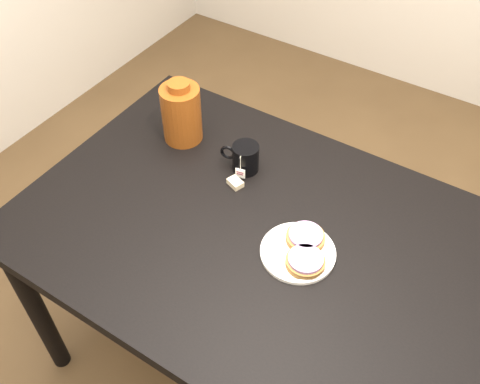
# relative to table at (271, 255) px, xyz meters

# --- Properties ---
(ground_plane) EXTENTS (4.00, 4.00, 0.00)m
(ground_plane) POSITION_rel_table_xyz_m (0.00, 0.00, -0.67)
(ground_plane) COLOR brown
(table) EXTENTS (1.40, 0.90, 0.75)m
(table) POSITION_rel_table_xyz_m (0.00, 0.00, 0.00)
(table) COLOR black
(table) RESTS_ON ground_plane
(plate) EXTENTS (0.20, 0.20, 0.01)m
(plate) POSITION_rel_table_xyz_m (0.08, -0.01, 0.09)
(plate) COLOR white
(plate) RESTS_ON table
(bagel_back) EXTENTS (0.10, 0.10, 0.03)m
(bagel_back) POSITION_rel_table_xyz_m (0.08, 0.03, 0.11)
(bagel_back) COLOR brown
(bagel_back) RESTS_ON plate
(bagel_front) EXTENTS (0.11, 0.11, 0.03)m
(bagel_front) POSITION_rel_table_xyz_m (0.12, -0.04, 0.11)
(bagel_front) COLOR brown
(bagel_front) RESTS_ON plate
(mug) EXTENTS (0.13, 0.10, 0.09)m
(mug) POSITION_rel_table_xyz_m (-0.20, 0.18, 0.13)
(mug) COLOR black
(mug) RESTS_ON table
(teabag_pouch) EXTENTS (0.05, 0.05, 0.02)m
(teabag_pouch) POSITION_rel_table_xyz_m (-0.19, 0.11, 0.09)
(teabag_pouch) COLOR #C6B793
(teabag_pouch) RESTS_ON table
(bagel_package) EXTENTS (0.15, 0.15, 0.21)m
(bagel_package) POSITION_rel_table_xyz_m (-0.45, 0.20, 0.18)
(bagel_package) COLOR #57250B
(bagel_package) RESTS_ON table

